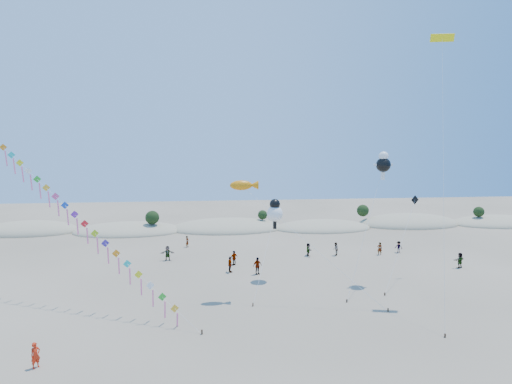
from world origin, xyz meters
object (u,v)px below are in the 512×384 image
Objects in this scene: kite_train at (52,194)px; fish_kite at (245,186)px; flyer_foreground at (36,355)px; parafoil_kite at (442,45)px.

kite_train reaches higher than fish_kite.
flyer_foreground is at bearing -141.09° from fish_kite.
fish_kite is 0.55× the size of parafoil_kite.
fish_kite is 7.84× the size of flyer_foreground.
fish_kite is at bearing -10.21° from flyer_foreground.
kite_train is at bearing 175.88° from fish_kite.
flyer_foreground is (-32.45, -10.58, -22.44)m from parafoil_kite.
flyer_foreground is at bearing -161.94° from parafoil_kite.
parafoil_kite is 40.85m from flyer_foreground.
parafoil_kite is at bearing -3.85° from kite_train.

